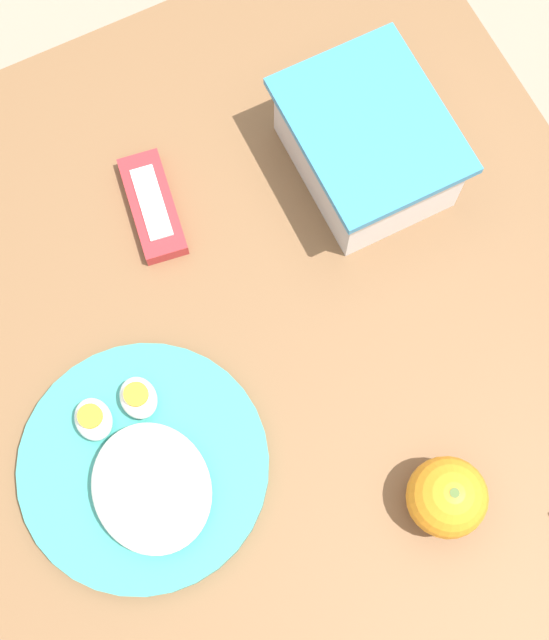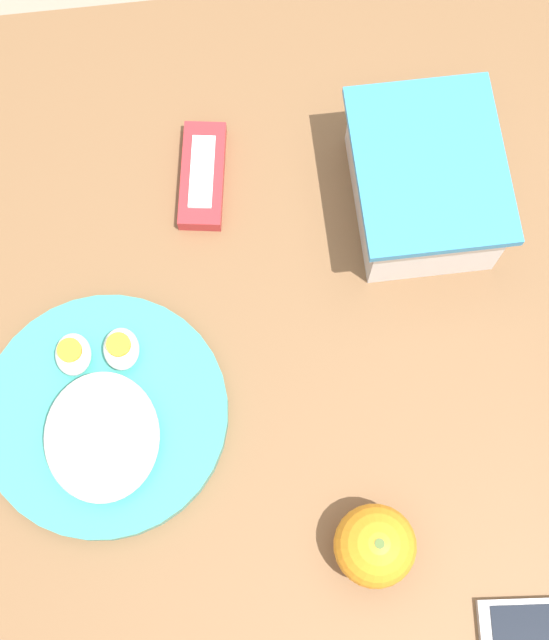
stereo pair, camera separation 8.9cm
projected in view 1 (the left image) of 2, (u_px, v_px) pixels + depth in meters
ground_plane at (281, 468)px, 1.60m from camera, size 10.00×10.00×0.00m
table at (285, 398)px, 1.03m from camera, size 0.92×0.78×0.73m
food_container at (367, 148)px, 0.94m from camera, size 0.19×0.15×0.09m
orange_fruit at (447, 497)px, 0.83m from camera, size 0.08×0.08×0.08m
rice_plate at (145, 469)px, 0.86m from camera, size 0.25×0.25×0.06m
candy_bar at (153, 206)px, 0.95m from camera, size 0.13×0.06×0.02m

